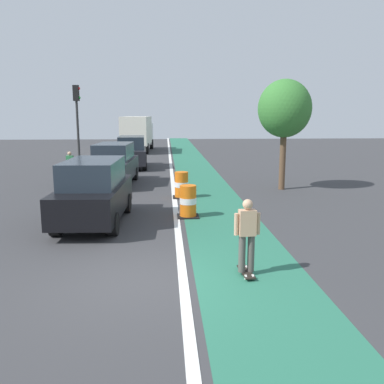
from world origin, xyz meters
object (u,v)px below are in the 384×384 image
Objects in this scene: parked_suv_third at (132,152)px; pedestrian_crossing at (70,166)px; delivery_truck_down_block at (138,132)px; parked_suv_nearest at (94,191)px; street_tree_sidewalk at (285,109)px; skateboarder_on_lane at (247,235)px; traffic_barrel_front at (188,202)px; parked_suv_second at (114,164)px; traffic_barrel_mid at (181,185)px; traffic_light_corner at (77,113)px.

parked_suv_third is 6.58m from pedestrian_crossing.
delivery_truck_down_block is at bearing 91.81° from parked_suv_third.
street_tree_sidewalk is (7.67, 5.57, 2.63)m from parked_suv_nearest.
skateboarder_on_lane is 1.55× the size of traffic_barrel_front.
parked_suv_second is at bearing 91.99° from parked_suv_nearest.
parked_suv_second is 18.46m from delivery_truck_down_block.
pedestrian_crossing is at bearing 117.45° from skateboarder_on_lane.
skateboarder_on_lane reaches higher than traffic_barrel_mid.
pedestrian_crossing is (-2.52, 7.93, -0.17)m from parked_suv_nearest.
pedestrian_crossing is at bearing -113.31° from parked_suv_third.
parked_suv_second is (-4.28, 12.11, 0.12)m from skateboarder_on_lane.
traffic_barrel_mid is 0.21× the size of traffic_light_corner.
parked_suv_third is at bearing 105.82° from traffic_barrel_mid.
traffic_barrel_front is (3.04, 0.60, -0.50)m from parked_suv_nearest.
street_tree_sidewalk is (7.58, -8.40, 2.63)m from parked_suv_third.
pedestrian_crossing is at bearing 166.96° from street_tree_sidewalk.
traffic_barrel_mid is at bearing -47.97° from parked_suv_second.
skateboarder_on_lane is 0.33× the size of traffic_light_corner.
parked_suv_third reaches higher than skateboarder_on_lane.
street_tree_sidewalk reaches higher than parked_suv_third.
traffic_barrel_front is at bearing -88.31° from traffic_barrel_mid.
traffic_light_corner reaches higher than traffic_barrel_mid.
parked_suv_third is at bearing 89.64° from parked_suv_nearest.
parked_suv_second is 4.31× the size of traffic_barrel_mid.
delivery_truck_down_block reaches higher than traffic_barrel_mid.
traffic_light_corner is 12.28m from street_tree_sidewalk.
traffic_light_corner reaches higher than parked_suv_second.
parked_suv_second is 4.80m from traffic_barrel_mid.
traffic_barrel_front is 1.00× the size of traffic_barrel_mid.
delivery_truck_down_block is (-3.33, 25.29, 1.31)m from traffic_barrel_front.
delivery_truck_down_block is (-4.31, 30.54, 0.94)m from skateboarder_on_lane.
traffic_barrel_mid is (3.20, -3.55, -0.50)m from parked_suv_second.
street_tree_sidewalk is at bearing 70.36° from skateboarder_on_lane.
pedestrian_crossing is (-6.53, 12.58, -0.05)m from skateboarder_on_lane.
delivery_truck_down_block is (-0.03, 18.44, 0.81)m from parked_suv_second.
traffic_light_corner is (-2.57, -13.99, 1.65)m from delivery_truck_down_block.
parked_suv_nearest is 2.90× the size of pedestrian_crossing.
traffic_barrel_front is 25.54m from delivery_truck_down_block.
parked_suv_nearest is (-4.02, 4.65, 0.12)m from skateboarder_on_lane.
traffic_light_corner reaches higher than traffic_barrel_front.
traffic_barrel_front is (3.29, -6.85, -0.50)m from parked_suv_second.
parked_suv_nearest reaches higher than traffic_barrel_mid.
parked_suv_third is 2.91× the size of pedestrian_crossing.
parked_suv_second is at bearing -89.90° from delivery_truck_down_block.
pedestrian_crossing is (-2.60, -6.04, -0.17)m from parked_suv_third.
parked_suv_third reaches higher than pedestrian_crossing.
parked_suv_third is 11.96m from delivery_truck_down_block.
traffic_barrel_front is 0.22× the size of street_tree_sidewalk.
parked_suv_nearest is 4.29× the size of traffic_barrel_front.
parked_suv_second is 1.00× the size of parked_suv_third.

